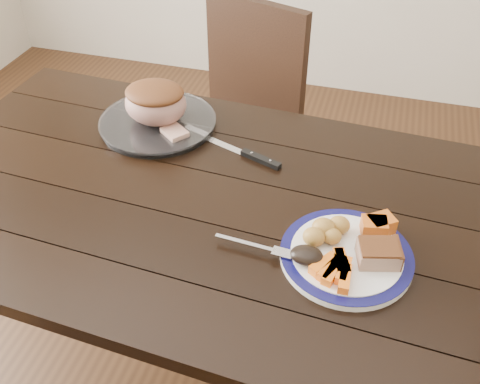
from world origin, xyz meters
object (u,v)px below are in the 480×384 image
(dinner_plate, at_px, (346,256))
(carving_knife, at_px, (249,154))
(dining_table, at_px, (212,224))
(chair_far, at_px, (238,115))
(pork_slice, at_px, (378,254))
(fork, at_px, (259,247))
(roast_joint, at_px, (156,104))
(serving_platter, at_px, (158,124))

(dinner_plate, xyz_separation_m, carving_knife, (-0.30, 0.31, -0.00))
(dining_table, height_order, carving_knife, carving_knife)
(chair_far, relative_size, dinner_plate, 3.24)
(pork_slice, bearing_deg, dinner_plate, 175.24)
(fork, relative_size, roast_joint, 1.00)
(dinner_plate, bearing_deg, serving_platter, 147.74)
(dining_table, relative_size, carving_knife, 5.35)
(serving_platter, relative_size, pork_slice, 3.91)
(pork_slice, height_order, fork, pork_slice)
(dinner_plate, relative_size, serving_platter, 0.87)
(chair_far, bearing_deg, dinner_plate, 139.42)
(dining_table, bearing_deg, roast_joint, 133.79)
(carving_knife, bearing_deg, serving_platter, -173.83)
(dinner_plate, xyz_separation_m, fork, (-0.18, -0.04, 0.01))
(serving_platter, xyz_separation_m, pork_slice, (0.66, -0.38, 0.03))
(dinner_plate, relative_size, pork_slice, 3.40)
(serving_platter, xyz_separation_m, carving_knife, (0.29, -0.07, -0.00))
(roast_joint, bearing_deg, serving_platter, 0.00)
(dinner_plate, bearing_deg, roast_joint, 147.74)
(fork, distance_m, carving_knife, 0.36)
(dining_table, height_order, pork_slice, pork_slice)
(pork_slice, distance_m, fork, 0.25)
(roast_joint, bearing_deg, chair_far, 77.27)
(dinner_plate, distance_m, pork_slice, 0.07)
(fork, height_order, carving_knife, fork)
(dining_table, xyz_separation_m, dinner_plate, (0.35, -0.12, 0.10))
(chair_far, distance_m, carving_knife, 0.62)
(pork_slice, xyz_separation_m, roast_joint, (-0.66, 0.38, 0.04))
(serving_platter, bearing_deg, fork, -45.11)
(dining_table, xyz_separation_m, fork, (0.16, -0.15, 0.11))
(chair_far, distance_m, fork, 0.97)
(dining_table, distance_m, serving_platter, 0.38)
(serving_platter, relative_size, fork, 1.85)
(serving_platter, bearing_deg, roast_joint, 0.00)
(roast_joint, bearing_deg, dining_table, -46.21)
(chair_far, bearing_deg, carving_knife, 128.47)
(dining_table, xyz_separation_m, pork_slice, (0.41, -0.12, 0.13))
(serving_platter, bearing_deg, dinner_plate, -32.26)
(fork, height_order, roast_joint, roast_joint)
(dining_table, bearing_deg, carving_knife, 76.83)
(pork_slice, bearing_deg, roast_joint, 149.96)
(chair_far, height_order, serving_platter, chair_far)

